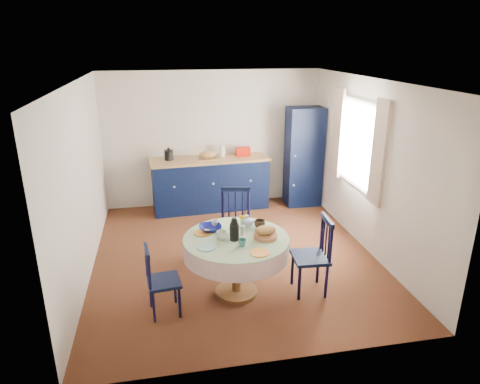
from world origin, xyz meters
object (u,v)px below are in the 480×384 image
(kitchen_counter, at_px, (210,183))
(cobalt_bowl, at_px, (210,228))
(pantry_cabinet, at_px, (304,157))
(chair_far, at_px, (236,224))
(dining_table, at_px, (237,247))
(mug_c, at_px, (260,224))
(chair_right, at_px, (313,255))
(mug_b, at_px, (242,243))
(mug_a, at_px, (222,235))
(mug_d, at_px, (215,223))
(chair_left, at_px, (160,280))

(kitchen_counter, xyz_separation_m, cobalt_bowl, (-0.33, -2.71, 0.31))
(pantry_cabinet, distance_m, chair_far, 2.55)
(kitchen_counter, distance_m, dining_table, 2.96)
(chair_far, relative_size, mug_c, 7.59)
(chair_far, bearing_deg, pantry_cabinet, 59.91)
(dining_table, relative_size, chair_right, 1.29)
(chair_far, bearing_deg, dining_table, -88.70)
(mug_b, xyz_separation_m, mug_c, (0.31, 0.45, 0.01))
(pantry_cabinet, bearing_deg, kitchen_counter, 177.41)
(mug_c, bearing_deg, mug_a, -156.45)
(pantry_cabinet, xyz_separation_m, mug_d, (-2.02, -2.49, -0.11))
(chair_right, xyz_separation_m, mug_b, (-0.92, -0.12, 0.31))
(dining_table, distance_m, mug_d, 0.45)
(kitchen_counter, relative_size, dining_table, 1.73)
(mug_a, bearing_deg, mug_d, 94.88)
(chair_far, relative_size, mug_b, 11.27)
(kitchen_counter, height_order, mug_a, kitchen_counter)
(chair_right, relative_size, cobalt_bowl, 3.57)
(chair_far, xyz_separation_m, mug_a, (-0.34, -0.95, 0.30))
(chair_left, bearing_deg, mug_b, -97.07)
(chair_left, bearing_deg, mug_d, -56.90)
(dining_table, distance_m, mug_c, 0.43)
(pantry_cabinet, relative_size, chair_left, 2.19)
(dining_table, distance_m, mug_a, 0.25)
(dining_table, bearing_deg, chair_far, 80.65)
(kitchen_counter, distance_m, chair_far, 2.02)
(dining_table, relative_size, cobalt_bowl, 4.60)
(kitchen_counter, relative_size, cobalt_bowl, 7.95)
(pantry_cabinet, height_order, mug_b, pantry_cabinet)
(chair_far, distance_m, chair_right, 1.31)
(chair_right, xyz_separation_m, mug_c, (-0.61, 0.32, 0.32))
(mug_c, distance_m, mug_d, 0.57)
(pantry_cabinet, height_order, mug_d, pantry_cabinet)
(mug_d, bearing_deg, kitchen_counter, 84.34)
(chair_far, relative_size, mug_a, 7.92)
(chair_left, height_order, cobalt_bowl, chair_left)
(kitchen_counter, distance_m, chair_right, 3.20)
(mug_b, bearing_deg, mug_a, 132.56)
(kitchen_counter, bearing_deg, pantry_cabinet, -7.15)
(pantry_cabinet, relative_size, dining_table, 1.46)
(mug_b, height_order, cobalt_bowl, mug_b)
(dining_table, relative_size, mug_c, 9.35)
(dining_table, relative_size, mug_d, 12.91)
(cobalt_bowl, bearing_deg, chair_left, -142.97)
(pantry_cabinet, height_order, mug_a, pantry_cabinet)
(mug_a, bearing_deg, mug_c, 23.55)
(chair_far, relative_size, cobalt_bowl, 3.73)
(kitchen_counter, relative_size, chair_far, 2.13)
(chair_far, distance_m, cobalt_bowl, 0.86)
(chair_left, xyz_separation_m, mug_c, (1.25, 0.44, 0.39))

